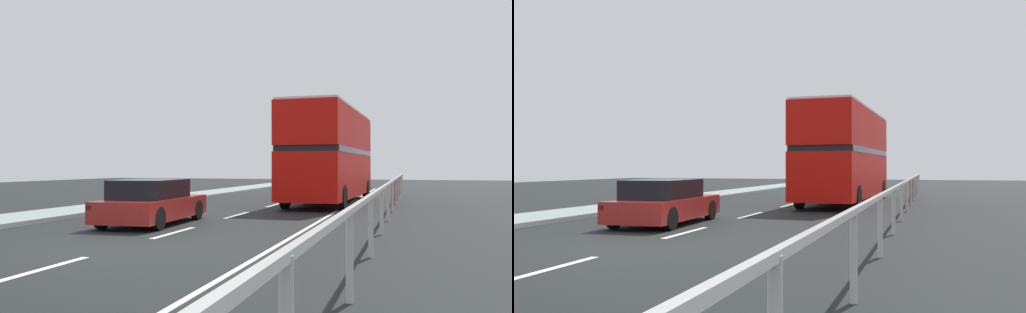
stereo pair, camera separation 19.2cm
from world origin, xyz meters
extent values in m
cube|color=black|center=(0.00, 0.00, -0.05)|extent=(73.27, 120.00, 0.10)
cube|color=silver|center=(0.00, -2.51, 0.00)|extent=(0.16, 2.48, 0.01)
cube|color=silver|center=(0.00, 2.62, 0.00)|extent=(0.16, 2.48, 0.01)
cube|color=silver|center=(0.00, 7.75, 0.00)|extent=(0.16, 2.48, 0.01)
cube|color=silver|center=(0.00, 12.87, 0.00)|extent=(0.16, 2.48, 0.01)
cube|color=silver|center=(0.00, 18.00, 0.00)|extent=(0.16, 2.48, 0.01)
cube|color=silver|center=(0.00, 23.12, 0.00)|extent=(0.16, 2.48, 0.01)
cube|color=silver|center=(0.00, 28.25, 0.00)|extent=(0.16, 2.48, 0.01)
cube|color=silver|center=(3.14, 9.00, 0.00)|extent=(0.12, 46.00, 0.01)
cube|color=#B9B8B3|center=(5.21, 9.00, 1.16)|extent=(0.08, 42.00, 0.08)
cylinder|color=#B9B8B3|center=(5.21, -3.25, 0.58)|extent=(0.10, 0.10, 1.16)
cylinder|color=#B9B8B3|center=(5.21, 0.25, 0.58)|extent=(0.10, 0.10, 1.16)
cylinder|color=#B9B8B3|center=(5.21, 3.75, 0.58)|extent=(0.10, 0.10, 1.16)
cylinder|color=#B9B8B3|center=(5.21, 7.25, 0.58)|extent=(0.10, 0.10, 1.16)
cylinder|color=#B9B8B3|center=(5.21, 10.75, 0.58)|extent=(0.10, 0.10, 1.16)
cylinder|color=#B9B8B3|center=(5.21, 14.25, 0.58)|extent=(0.10, 0.10, 1.16)
cylinder|color=#B9B8B3|center=(5.21, 17.75, 0.58)|extent=(0.10, 0.10, 1.16)
cylinder|color=#B9B8B3|center=(5.21, 21.25, 0.58)|extent=(0.10, 0.10, 1.16)
cylinder|color=#B9B8B3|center=(5.21, 24.75, 0.58)|extent=(0.10, 0.10, 1.16)
cylinder|color=#B9B8B3|center=(5.21, 28.25, 0.58)|extent=(0.10, 0.10, 1.16)
cube|color=red|center=(2.24, 14.95, 1.32)|extent=(2.87, 11.11, 1.95)
cube|color=black|center=(2.24, 14.95, 2.42)|extent=(2.87, 10.66, 0.24)
cube|color=red|center=(2.24, 14.95, 3.41)|extent=(2.87, 11.11, 1.74)
cube|color=silver|center=(2.24, 14.95, 4.33)|extent=(2.81, 10.88, 0.10)
cube|color=black|center=(2.40, 20.45, 1.42)|extent=(2.28, 0.11, 1.36)
cube|color=yellow|center=(2.40, 20.45, 3.84)|extent=(1.52, 0.09, 0.28)
cylinder|color=black|center=(1.20, 19.10, 0.50)|extent=(0.31, 1.01, 1.00)
cylinder|color=black|center=(3.53, 19.03, 0.50)|extent=(0.31, 1.01, 1.00)
cylinder|color=black|center=(0.95, 11.08, 0.50)|extent=(0.31, 1.01, 1.00)
cylinder|color=black|center=(3.28, 11.00, 0.50)|extent=(0.31, 1.01, 1.00)
cube|color=maroon|center=(-1.52, 4.36, 0.48)|extent=(2.05, 4.48, 0.60)
cube|color=black|center=(-1.51, 4.14, 1.06)|extent=(1.73, 2.49, 0.55)
cube|color=red|center=(-2.24, 2.15, 0.63)|extent=(0.16, 0.07, 0.12)
cube|color=red|center=(-0.60, 2.23, 0.63)|extent=(0.16, 0.07, 0.12)
cylinder|color=black|center=(-2.43, 5.82, 0.32)|extent=(0.23, 0.65, 0.64)
cylinder|color=black|center=(-0.75, 5.89, 0.32)|extent=(0.23, 0.65, 0.64)
cylinder|color=black|center=(-2.29, 2.82, 0.32)|extent=(0.23, 0.65, 0.64)
cylinder|color=black|center=(-0.61, 2.90, 0.32)|extent=(0.23, 0.65, 0.64)
camera|label=1|loc=(5.99, -10.06, 1.73)|focal=37.29mm
camera|label=2|loc=(6.18, -10.00, 1.73)|focal=37.29mm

